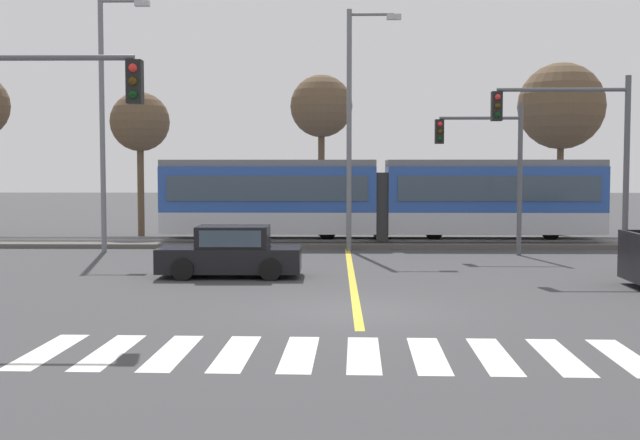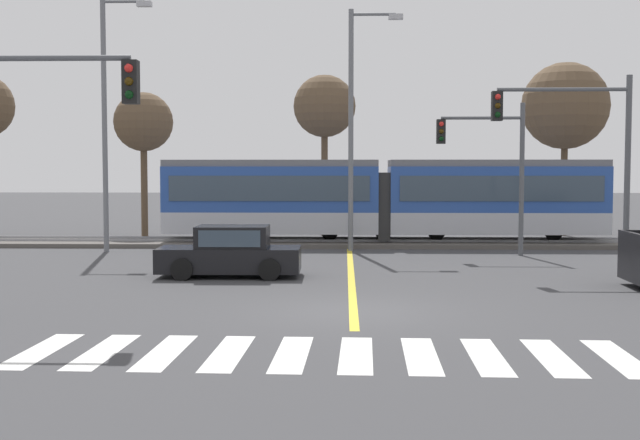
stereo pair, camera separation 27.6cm
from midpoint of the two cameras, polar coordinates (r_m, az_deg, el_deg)
The scene contains 25 objects.
ground_plane at distance 18.07m, azimuth 2.21°, elevation -6.49°, with size 200.00×200.00×0.00m, color #3D3D3F.
track_bed at distance 34.26m, azimuth 1.69°, elevation -1.61°, with size 120.00×4.00×0.18m, color #56514C.
rail_near at distance 33.53m, azimuth 1.71°, elevation -1.48°, with size 120.00×0.08×0.10m, color #939399.
rail_far at distance 34.96m, azimuth 1.68°, elevation -1.28°, with size 120.00×0.08×0.10m, color #939399.
light_rail_tram at distance 34.18m, azimuth 4.12°, elevation 1.66°, with size 18.50×2.64×3.43m.
crosswalk_stripe_0 at distance 14.94m, azimuth -19.34°, elevation -8.79°, with size 0.56×2.80×0.01m, color silver.
crosswalk_stripe_1 at distance 14.57m, azimuth -15.27°, elevation -9.03°, with size 0.56×2.80×0.01m, color silver.
crosswalk_stripe_2 at distance 14.27m, azimuth -11.01°, elevation -9.23°, with size 0.56×2.80×0.01m, color silver.
crosswalk_stripe_3 at distance 14.06m, azimuth -6.59°, elevation -9.38°, with size 0.56×2.80×0.01m, color silver.
crosswalk_stripe_4 at distance 13.93m, azimuth -2.05°, elevation -9.49°, with size 0.56×2.80×0.01m, color silver.
crosswalk_stripe_5 at distance 13.88m, azimuth 2.54°, elevation -9.53°, with size 0.56×2.80×0.01m, color silver.
crosswalk_stripe_6 at distance 13.93m, azimuth 7.13°, elevation -9.51°, with size 0.56×2.80×0.01m, color silver.
crosswalk_stripe_7 at distance 14.06m, azimuth 11.67°, elevation -9.44°, with size 0.56×2.80×0.01m, color silver.
crosswalk_stripe_8 at distance 14.27m, azimuth 16.09°, elevation -9.31°, with size 0.56×2.80×0.01m, color silver.
crosswalk_stripe_9 at distance 14.56m, azimuth 20.36°, elevation -9.13°, with size 0.56×2.80×0.01m, color silver.
lane_centre_line at distance 24.03m, azimuth 1.93°, elevation -4.00°, with size 0.20×16.60×0.01m, color gold.
sedan_crossing at distance 23.94m, azimuth -6.71°, elevation -2.37°, with size 4.22×1.96×1.52m.
traffic_light_near_left at distance 17.88m, azimuth -20.42°, elevation 5.78°, with size 3.75×0.38×5.92m.
traffic_light_mid_right at distance 25.92m, azimuth 17.70°, elevation 5.33°, with size 4.25×0.38×6.06m.
traffic_light_far_right at distance 30.45m, azimuth 11.76°, elevation 4.42°, with size 3.25×0.38×5.65m.
street_lamp_west at distance 32.18m, azimuth -15.22°, elevation 7.54°, with size 1.99×0.28×9.82m.
street_lamp_centre at distance 31.59m, azimuth 2.15°, elevation 7.39°, with size 2.11×0.28×9.41m.
bare_tree_west at distance 39.49m, azimuth -12.88°, elevation 6.74°, with size 2.82×2.82×6.91m.
bare_tree_east at distance 39.19m, azimuth -0.11°, elevation 8.00°, with size 3.02×3.02×7.80m.
bare_tree_far_east at distance 40.96m, azimuth 16.60°, elevation 7.74°, with size 4.19×4.19×8.40m.
Camera 1 is at (-0.48, -17.80, 3.13)m, focal length 45.00 mm.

